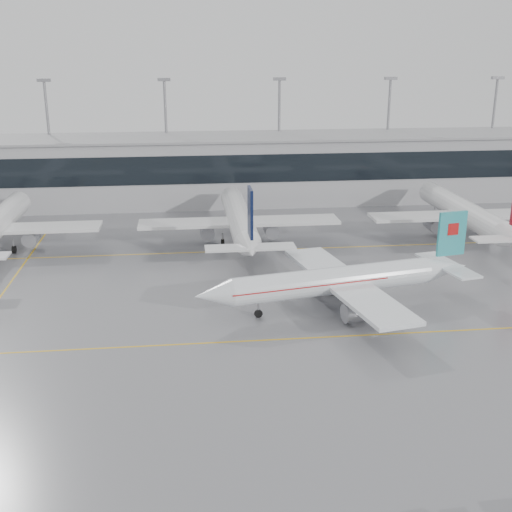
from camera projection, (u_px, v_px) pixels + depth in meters
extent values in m
plane|color=slate|center=(270.00, 340.00, 64.35)|extent=(320.00, 320.00, 0.00)
cube|color=gold|center=(270.00, 340.00, 64.35)|extent=(120.00, 0.25, 0.01)
cube|color=gold|center=(242.00, 251.00, 92.70)|extent=(120.00, 0.25, 0.01)
cube|color=gold|center=(0.00, 298.00, 75.27)|extent=(0.25, 60.00, 0.01)
cube|color=#A0A0A3|center=(226.00, 170.00, 121.09)|extent=(180.00, 15.00, 12.00)
cube|color=black|center=(229.00, 169.00, 113.49)|extent=(180.00, 0.20, 5.00)
cube|color=gray|center=(225.00, 137.00, 119.17)|extent=(182.00, 16.00, 0.40)
cylinder|color=gray|center=(50.00, 142.00, 121.63)|extent=(0.50, 0.50, 22.00)
cube|color=gray|center=(44.00, 80.00, 118.14)|extent=(2.40, 1.00, 0.60)
cylinder|color=gray|center=(167.00, 140.00, 124.02)|extent=(0.50, 0.50, 22.00)
cube|color=gray|center=(164.00, 80.00, 120.53)|extent=(2.40, 1.00, 0.60)
cylinder|color=gray|center=(279.00, 138.00, 126.41)|extent=(0.50, 0.50, 22.00)
cube|color=gray|center=(280.00, 79.00, 122.92)|extent=(2.40, 1.00, 0.60)
cylinder|color=gray|center=(387.00, 137.00, 128.80)|extent=(0.50, 0.50, 22.00)
cube|color=gray|center=(391.00, 78.00, 125.31)|extent=(2.40, 1.00, 0.60)
cylinder|color=gray|center=(491.00, 135.00, 131.19)|extent=(0.50, 0.50, 22.00)
cube|color=gray|center=(498.00, 78.00, 127.70)|extent=(2.40, 1.00, 0.60)
cylinder|color=white|center=(333.00, 281.00, 71.28)|extent=(23.58, 7.62, 3.07)
cone|color=white|center=(213.00, 295.00, 67.27)|extent=(4.53, 3.80, 3.07)
cone|color=white|center=(446.00, 268.00, 75.52)|extent=(6.10, 4.11, 3.07)
cube|color=white|center=(345.00, 283.00, 71.84)|extent=(9.90, 25.87, 0.45)
cube|color=white|center=(447.00, 265.00, 75.49)|extent=(4.67, 10.12, 0.25)
cube|color=teal|center=(452.00, 234.00, 74.35)|extent=(3.60, 1.05, 5.24)
cylinder|color=gray|center=(360.00, 312.00, 67.81)|extent=(3.94, 2.77, 2.10)
cylinder|color=gray|center=(323.00, 282.00, 76.50)|extent=(3.94, 2.77, 2.10)
cylinder|color=gray|center=(258.00, 308.00, 69.40)|extent=(0.20, 0.20, 1.27)
cylinder|color=black|center=(258.00, 314.00, 69.59)|extent=(0.94, 0.47, 0.90)
cylinder|color=gray|center=(363.00, 304.00, 70.29)|extent=(0.24, 0.24, 1.27)
cylinder|color=black|center=(363.00, 309.00, 70.49)|extent=(1.17, 0.66, 1.10)
cylinder|color=gray|center=(342.00, 288.00, 75.00)|extent=(0.24, 0.24, 1.27)
cylinder|color=black|center=(342.00, 293.00, 75.19)|extent=(1.17, 0.66, 1.10)
cube|color=#B70F0F|center=(452.00, 229.00, 74.18)|extent=(1.46, 0.72, 1.40)
cube|color=#B70F0F|center=(308.00, 282.00, 70.34)|extent=(18.26, 6.58, 0.12)
cone|color=silver|center=(22.00, 199.00, 107.27)|extent=(3.59, 4.00, 3.59)
cylinder|color=gray|center=(31.00, 237.00, 92.61)|extent=(2.10, 3.60, 2.10)
cylinder|color=gray|center=(17.00, 222.00, 103.34)|extent=(0.20, 0.20, 1.56)
cylinder|color=black|center=(17.00, 227.00, 103.58)|extent=(0.30, 0.90, 0.90)
cylinder|color=gray|center=(14.00, 244.00, 91.13)|extent=(0.24, 0.24, 1.56)
cylinder|color=black|center=(14.00, 250.00, 91.37)|extent=(0.45, 1.10, 1.10)
cylinder|color=silver|center=(239.00, 217.00, 96.25)|extent=(3.59, 27.36, 3.59)
cone|color=silver|center=(231.00, 194.00, 111.07)|extent=(3.59, 4.00, 3.59)
cone|color=silver|center=(250.00, 249.00, 80.68)|extent=(3.59, 5.60, 3.59)
cube|color=silver|center=(239.00, 222.00, 94.96)|extent=(29.64, 5.00, 0.45)
cube|color=silver|center=(250.00, 247.00, 80.40)|extent=(11.40, 2.80, 0.25)
cube|color=#0B1433|center=(250.00, 213.00, 78.80)|extent=(0.35, 3.60, 6.12)
cylinder|color=gray|center=(207.00, 232.00, 95.37)|extent=(2.10, 3.60, 2.10)
cylinder|color=gray|center=(271.00, 230.00, 96.41)|extent=(2.10, 3.60, 2.10)
cylinder|color=gray|center=(233.00, 216.00, 107.14)|extent=(0.20, 0.20, 1.56)
cylinder|color=black|center=(233.00, 220.00, 107.38)|extent=(0.30, 0.90, 0.90)
cylinder|color=gray|center=(223.00, 238.00, 94.37)|extent=(0.24, 0.24, 1.56)
cylinder|color=black|center=(223.00, 243.00, 94.61)|extent=(0.45, 1.10, 1.10)
cylinder|color=gray|center=(258.00, 237.00, 94.94)|extent=(0.24, 0.24, 1.56)
cylinder|color=black|center=(258.00, 242.00, 95.18)|extent=(0.45, 1.10, 1.10)
cylinder|color=silver|center=(462.00, 210.00, 100.05)|extent=(3.59, 27.36, 3.59)
cone|color=silver|center=(425.00, 189.00, 114.87)|extent=(3.59, 4.00, 3.59)
cube|color=silver|center=(465.00, 215.00, 98.76)|extent=(29.64, 5.00, 0.45)
cylinder|color=gray|center=(433.00, 225.00, 99.17)|extent=(2.10, 3.60, 2.10)
cylinder|color=gray|center=(492.00, 223.00, 100.22)|extent=(2.10, 3.60, 2.10)
cylinder|color=gray|center=(434.00, 210.00, 110.94)|extent=(0.20, 0.20, 1.56)
cylinder|color=black|center=(434.00, 214.00, 111.18)|extent=(0.30, 0.90, 0.90)
cylinder|color=gray|center=(451.00, 230.00, 98.17)|extent=(0.24, 0.24, 1.56)
cylinder|color=black|center=(450.00, 235.00, 98.41)|extent=(0.45, 1.10, 1.10)
cylinder|color=gray|center=(483.00, 229.00, 98.74)|extent=(0.24, 0.24, 1.56)
cylinder|color=black|center=(482.00, 234.00, 98.98)|extent=(0.45, 1.10, 1.10)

